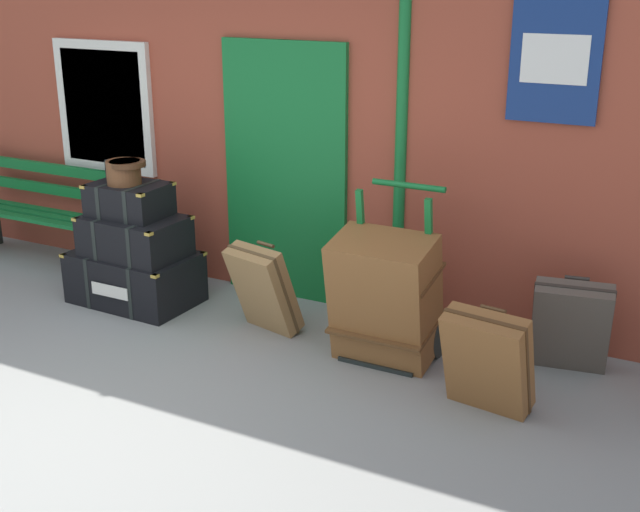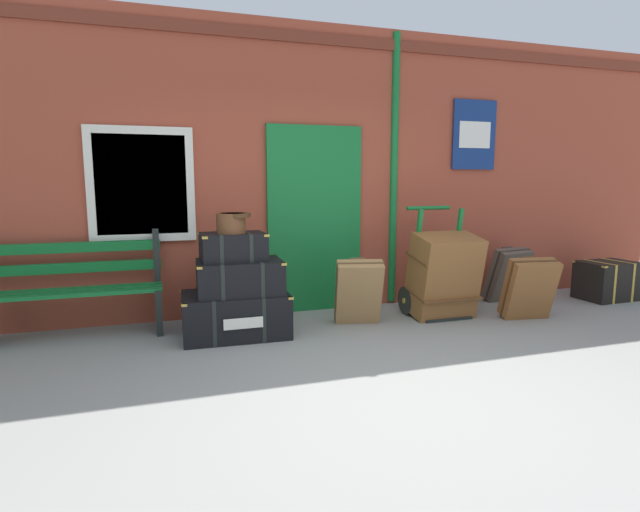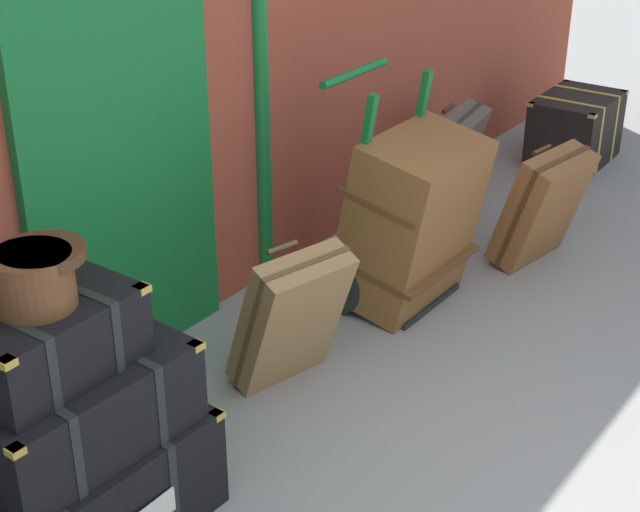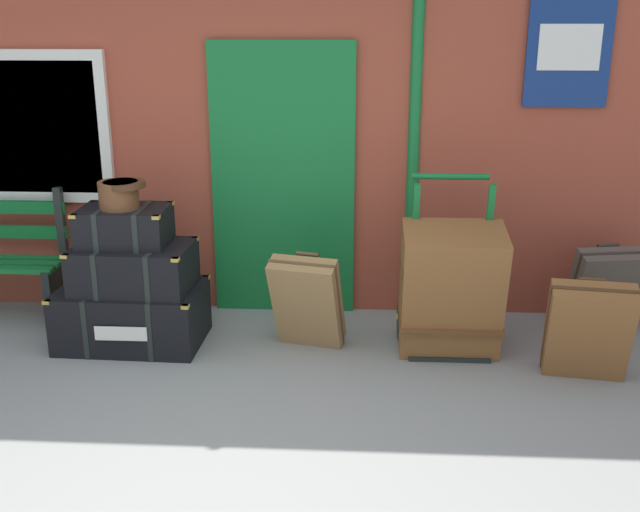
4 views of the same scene
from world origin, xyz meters
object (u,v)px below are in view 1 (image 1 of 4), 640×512
at_px(steamer_trunk_base, 135,277).
at_px(round_hatbox, 124,171).
at_px(suitcase_cream, 488,361).
at_px(suitcase_brown, 264,289).
at_px(large_brown_trunk, 385,298).
at_px(suitcase_oxblood, 571,326).
at_px(platform_bench, 41,213).
at_px(steamer_trunk_top, 129,199).
at_px(steamer_trunk_middle, 135,236).
at_px(porters_trolley, 394,316).

distance_m(steamer_trunk_base, round_hatbox, 0.90).
xyz_separation_m(suitcase_cream, suitcase_brown, (-1.83, 0.37, 0.01)).
bearing_deg(large_brown_trunk, suitcase_oxblood, 20.22).
bearing_deg(steamer_trunk_base, platform_bench, 163.16).
height_order(platform_bench, steamer_trunk_top, platform_bench).
distance_m(large_brown_trunk, suitcase_brown, 1.00).
height_order(steamer_trunk_middle, suitcase_cream, steamer_trunk_middle).
distance_m(suitcase_brown, suitcase_oxblood, 2.21).
height_order(steamer_trunk_middle, round_hatbox, round_hatbox).
distance_m(steamer_trunk_top, round_hatbox, 0.24).
relative_size(round_hatbox, porters_trolley, 0.27).
relative_size(steamer_trunk_base, steamer_trunk_top, 1.67).
xyz_separation_m(platform_bench, porters_trolley, (3.72, -0.33, -0.17)).
bearing_deg(suitcase_oxblood, platform_bench, 179.21).
relative_size(steamer_trunk_middle, large_brown_trunk, 0.88).
bearing_deg(large_brown_trunk, steamer_trunk_base, 178.51).
relative_size(steamer_trunk_middle, suitcase_brown, 1.18).
height_order(suitcase_brown, suitcase_oxblood, suitcase_brown).
relative_size(steamer_trunk_top, large_brown_trunk, 0.65).
relative_size(platform_bench, suitcase_brown, 2.27).
distance_m(steamer_trunk_top, suitcase_brown, 1.38).
xyz_separation_m(platform_bench, steamer_trunk_base, (1.46, -0.44, -0.23)).
bearing_deg(porters_trolley, suitcase_oxblood, 12.55).
height_order(platform_bench, steamer_trunk_middle, platform_bench).
distance_m(steamer_trunk_base, steamer_trunk_top, 0.66).
xyz_separation_m(steamer_trunk_top, large_brown_trunk, (2.26, -0.07, -0.40)).
bearing_deg(large_brown_trunk, round_hatbox, 178.79).
distance_m(round_hatbox, suitcase_brown, 1.49).
xyz_separation_m(steamer_trunk_middle, suitcase_cream, (3.05, -0.39, -0.24)).
height_order(large_brown_trunk, suitcase_oxblood, large_brown_trunk).
bearing_deg(suitcase_cream, platform_bench, 169.37).
bearing_deg(round_hatbox, large_brown_trunk, -1.21).
bearing_deg(steamer_trunk_middle, steamer_trunk_top, 149.52).
relative_size(steamer_trunk_base, suitcase_brown, 1.46).
height_order(steamer_trunk_base, suitcase_oxblood, suitcase_oxblood).
relative_size(steamer_trunk_top, round_hatbox, 1.91).
relative_size(steamer_trunk_top, porters_trolley, 0.51).
distance_m(steamer_trunk_base, steamer_trunk_middle, 0.37).
distance_m(steamer_trunk_base, suitcase_brown, 1.27).
height_order(round_hatbox, suitcase_cream, round_hatbox).
relative_size(suitcase_brown, suitcase_oxblood, 1.04).
relative_size(steamer_trunk_top, suitcase_cream, 0.90).
xyz_separation_m(round_hatbox, suitcase_oxblood, (3.45, 0.39, -0.77)).
xyz_separation_m(steamer_trunk_base, round_hatbox, (-0.02, -0.01, 0.90)).
relative_size(steamer_trunk_middle, porters_trolley, 0.69).
bearing_deg(suitcase_oxblood, round_hatbox, -173.61).
height_order(porters_trolley, large_brown_trunk, porters_trolley).
xyz_separation_m(large_brown_trunk, suitcase_brown, (-0.99, 0.02, -0.12)).
bearing_deg(round_hatbox, suitcase_cream, -7.36).
xyz_separation_m(steamer_trunk_middle, round_hatbox, (-0.06, 0.01, 0.53)).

